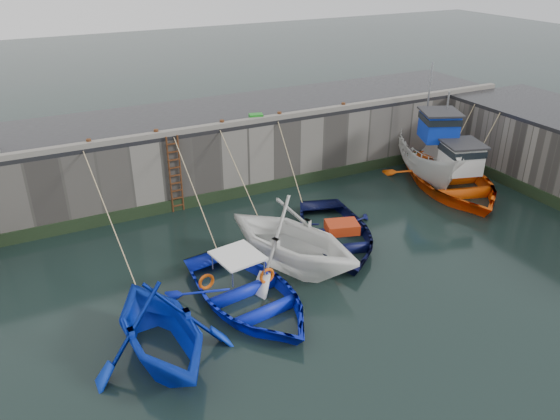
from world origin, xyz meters
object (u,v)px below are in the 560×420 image
boat_far_white (430,157)px  bollard_c (222,123)px  ladder (175,175)px  boat_near_blue (248,303)px  bollard_a (89,143)px  boat_near_white (163,355)px  boat_far_orange (451,179)px  fish_crate (256,117)px  bollard_d (279,115)px  boat_near_navy (335,241)px  bollard_b (156,133)px  bollard_e (343,106)px  boat_near_blacktrim (291,265)px

boat_far_white → bollard_c: bearing=-169.9°
ladder → boat_near_blue: (-0.02, -7.08, -1.59)m
boat_near_blue → bollard_a: 8.64m
boat_near_white → boat_far_orange: 15.30m
boat_far_orange → fish_crate: 9.04m
boat_far_orange → ladder: bearing=-179.6°
boat_near_blue → bollard_d: bearing=48.4°
ladder → boat_near_blue: size_ratio=0.58×
boat_near_navy → bollard_b: bollard_b is taller
boat_far_white → bollard_b: (-11.98, 2.17, 2.28)m
bollard_c → bollard_e: same height
boat_near_navy → bollard_c: 6.66m
ladder → fish_crate: bearing=7.3°
boat_near_blacktrim → boat_near_blue: bearing=-173.5°
boat_far_white → bollard_a: boat_far_white is taller
boat_near_blacktrim → boat_near_navy: size_ratio=0.96×
boat_far_orange → bollard_d: size_ratio=28.24×
boat_near_white → bollard_d: bearing=42.9°
ladder → boat_near_navy: (4.38, -5.02, -1.59)m
ladder → boat_far_white: (11.48, -1.84, -0.58)m
bollard_a → boat_near_blacktrim: bearing=-49.6°
boat_far_white → bollard_b: size_ratio=23.58×
bollard_b → boat_far_white: bearing=-10.3°
boat_near_blacktrim → boat_near_white: bearing=-179.2°
boat_far_white → boat_near_blacktrim: bearing=-133.9°
boat_near_blue → bollard_e: bollard_e is taller
bollard_a → bollard_e: 11.00m
ladder → boat_near_navy: size_ratio=0.59×
boat_near_white → boat_near_navy: bearing=18.6°
boat_far_white → bollard_d: bearing=-174.8°
bollard_e → bollard_c: bearing=180.0°
bollard_c → boat_near_white: bearing=-121.3°
fish_crate → boat_near_navy: bearing=-70.6°
boat_near_blacktrim → bollard_c: size_ratio=18.76×
boat_far_orange → bollard_c: bearing=175.1°
boat_far_white → bollard_d: 7.39m
bollard_a → bollard_d: size_ratio=1.00×
bollard_a → bollard_c: size_ratio=1.00×
boat_far_white → fish_crate: boat_far_white is taller
boat_near_navy → bollard_e: size_ratio=19.47×
boat_far_white → bollard_e: (-3.48, 2.17, 2.28)m
boat_near_blue → fish_crate: size_ratio=9.92×
bollard_c → bollard_e: bearing=0.0°
boat_far_white → bollard_d: size_ratio=23.58×
ladder → boat_near_blue: 7.25m
boat_near_blue → bollard_e: (8.02, 7.41, 3.30)m
bollard_d → bollard_a: bearing=180.0°
bollard_c → bollard_d: 2.60m
boat_near_navy → boat_near_blacktrim: bearing=-144.6°
boat_far_white → bollard_c: (-9.28, 2.17, 2.28)m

